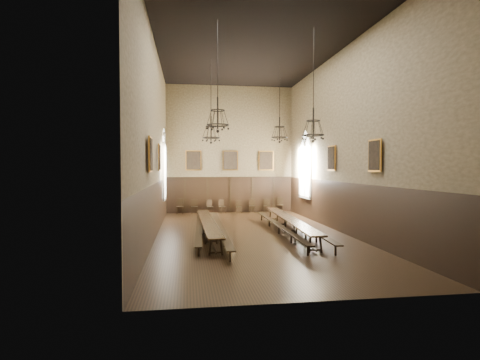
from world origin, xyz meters
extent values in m
cube|color=black|center=(0.00, 0.00, -0.01)|extent=(9.00, 18.00, 0.02)
cube|color=black|center=(0.00, 0.00, 9.01)|extent=(9.00, 18.00, 0.02)
cube|color=#92825A|center=(0.00, 9.01, 4.50)|extent=(9.00, 0.02, 9.00)
cube|color=#92825A|center=(0.00, -9.01, 4.50)|extent=(9.00, 0.02, 9.00)
cube|color=#92825A|center=(-4.51, 0.00, 4.50)|extent=(0.02, 18.00, 9.00)
cube|color=#92825A|center=(4.51, 0.00, 4.50)|extent=(0.02, 18.00, 9.00)
cube|color=black|center=(-2.10, 0.09, 0.67)|extent=(0.79, 9.05, 0.06)
cube|color=black|center=(1.91, 0.14, 0.70)|extent=(1.08, 9.42, 0.07)
cube|color=black|center=(-2.50, 0.21, 0.39)|extent=(0.62, 9.17, 0.05)
cube|color=black|center=(-1.54, -0.15, 0.45)|extent=(0.47, 10.53, 0.05)
cube|color=black|center=(1.35, 0.05, 0.42)|extent=(0.41, 9.85, 0.05)
cube|color=black|center=(2.54, 0.13, 0.44)|extent=(0.80, 10.30, 0.05)
cube|color=black|center=(-3.55, 8.57, 0.49)|extent=(0.50, 0.50, 0.05)
cube|color=black|center=(-3.55, 8.77, 0.76)|extent=(0.46, 0.08, 0.55)
cube|color=black|center=(-2.54, 8.49, 0.48)|extent=(0.45, 0.45, 0.05)
cube|color=black|center=(-2.54, 8.68, 0.74)|extent=(0.44, 0.04, 0.53)
cube|color=black|center=(-1.47, 8.58, 0.45)|extent=(0.53, 0.53, 0.05)
cube|color=black|center=(-1.47, 8.76, 0.70)|extent=(0.41, 0.17, 0.50)
cube|color=black|center=(-0.61, 8.49, 0.45)|extent=(0.53, 0.53, 0.05)
cube|color=black|center=(-0.61, 8.67, 0.70)|extent=(0.41, 0.17, 0.50)
cube|color=black|center=(0.58, 8.57, 0.41)|extent=(0.39, 0.39, 0.05)
cube|color=black|center=(0.58, 8.73, 0.63)|extent=(0.38, 0.05, 0.45)
cube|color=black|center=(1.53, 8.60, 0.45)|extent=(0.47, 0.47, 0.05)
cube|color=black|center=(1.53, 8.78, 0.70)|extent=(0.42, 0.09, 0.50)
cube|color=black|center=(2.58, 8.54, 0.45)|extent=(0.51, 0.51, 0.05)
cube|color=black|center=(2.58, 8.72, 0.70)|extent=(0.42, 0.14, 0.50)
cube|color=black|center=(3.56, 8.57, 0.49)|extent=(0.55, 0.55, 0.05)
cube|color=black|center=(3.56, 8.77, 0.77)|extent=(0.46, 0.14, 0.55)
cylinder|color=black|center=(-1.76, 2.68, 7.49)|extent=(0.03, 0.03, 3.03)
torus|color=black|center=(-1.76, 2.68, 4.81)|extent=(0.94, 0.94, 0.06)
torus|color=black|center=(-1.76, 2.68, 5.42)|extent=(0.60, 0.60, 0.04)
cylinder|color=black|center=(-1.76, 2.68, 5.31)|extent=(0.07, 0.07, 1.33)
cylinder|color=black|center=(2.02, 2.64, 7.49)|extent=(0.03, 0.03, 3.02)
torus|color=black|center=(2.02, 2.64, 4.87)|extent=(0.90, 0.90, 0.05)
torus|color=black|center=(2.02, 2.64, 5.45)|extent=(0.57, 0.57, 0.04)
cylinder|color=black|center=(2.02, 2.64, 5.35)|extent=(0.06, 0.06, 1.27)
cylinder|color=black|center=(-1.85, -2.80, 7.49)|extent=(0.03, 0.03, 3.01)
torus|color=black|center=(-1.85, -2.80, 4.89)|extent=(0.89, 0.89, 0.05)
torus|color=black|center=(-1.85, -2.80, 5.46)|extent=(0.56, 0.56, 0.04)
cylinder|color=black|center=(-1.85, -2.80, 5.36)|extent=(0.06, 0.06, 1.25)
cylinder|color=black|center=(2.16, -2.52, 7.35)|extent=(0.03, 0.03, 3.30)
torus|color=black|center=(2.16, -2.52, 4.56)|extent=(0.92, 0.92, 0.05)
torus|color=black|center=(2.16, -2.52, 5.16)|extent=(0.58, 0.58, 0.04)
cylinder|color=black|center=(2.16, -2.52, 5.05)|extent=(0.06, 0.06, 1.30)
cube|color=gold|center=(-2.60, 8.88, 3.70)|extent=(1.10, 0.12, 1.40)
cube|color=black|center=(-2.60, 8.88, 3.70)|extent=(0.98, 0.02, 1.28)
cube|color=gold|center=(0.00, 8.88, 3.70)|extent=(1.10, 0.12, 1.40)
cube|color=black|center=(0.00, 8.88, 3.70)|extent=(0.98, 0.02, 1.28)
cube|color=gold|center=(2.60, 8.88, 3.70)|extent=(1.10, 0.12, 1.40)
cube|color=black|center=(2.60, 8.88, 3.70)|extent=(0.98, 0.02, 1.28)
cube|color=gold|center=(-4.38, 1.00, 3.70)|extent=(0.12, 1.00, 1.30)
cube|color=black|center=(-4.38, 1.00, 3.70)|extent=(0.02, 0.88, 1.18)
cube|color=gold|center=(-4.38, -3.50, 3.70)|extent=(0.12, 1.00, 1.30)
cube|color=black|center=(-4.38, -3.50, 3.70)|extent=(0.02, 0.88, 1.18)
cube|color=gold|center=(4.38, 1.00, 3.70)|extent=(0.12, 1.00, 1.30)
cube|color=black|center=(4.38, 1.00, 3.70)|extent=(0.02, 0.88, 1.18)
cube|color=gold|center=(4.38, -3.50, 3.70)|extent=(0.12, 1.00, 1.30)
cube|color=black|center=(4.38, -3.50, 3.70)|extent=(0.02, 0.88, 1.18)
camera|label=1|loc=(-3.05, -17.54, 3.24)|focal=28.00mm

